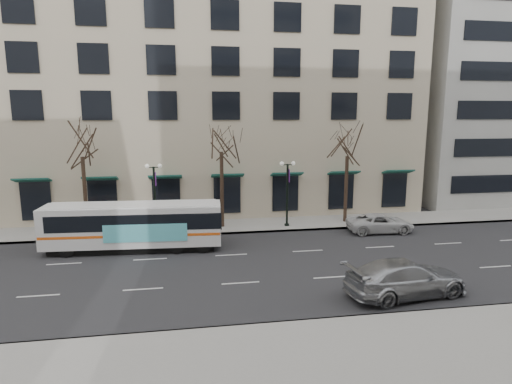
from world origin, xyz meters
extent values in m
plane|color=black|center=(0.00, 0.00, 0.00)|extent=(160.00, 160.00, 0.00)
cube|color=gray|center=(5.00, 9.00, 0.07)|extent=(80.00, 4.00, 0.15)
cube|color=#BCAC90|center=(-2.00, 21.00, 12.00)|extent=(40.00, 20.00, 24.00)
cube|color=#999993|center=(32.00, 21.00, 17.50)|extent=(25.00, 20.00, 35.00)
cylinder|color=black|center=(-10.00, 8.80, 2.87)|extent=(0.28, 0.28, 5.74)
cylinder|color=black|center=(0.00, 8.80, 2.97)|extent=(0.28, 0.28, 5.95)
cylinder|color=black|center=(10.00, 8.80, 2.73)|extent=(0.28, 0.28, 5.46)
cylinder|color=black|center=(-5.00, 8.20, 2.50)|extent=(0.16, 0.16, 5.00)
cylinder|color=black|center=(-5.00, 8.20, 0.15)|extent=(0.36, 0.36, 0.30)
cube|color=black|center=(-5.00, 8.20, 4.95)|extent=(0.90, 0.06, 0.06)
sphere|color=silver|center=(-5.45, 8.20, 5.05)|extent=(0.32, 0.32, 0.32)
sphere|color=silver|center=(-4.55, 8.20, 5.05)|extent=(0.32, 0.32, 0.32)
cube|color=#60217E|center=(-4.88, 8.20, 4.10)|extent=(0.04, 0.45, 1.00)
cylinder|color=black|center=(5.00, 8.20, 2.50)|extent=(0.16, 0.16, 5.00)
cylinder|color=black|center=(5.00, 8.20, 0.15)|extent=(0.36, 0.36, 0.30)
cube|color=black|center=(5.00, 8.20, 4.95)|extent=(0.90, 0.06, 0.06)
sphere|color=silver|center=(4.55, 8.20, 5.05)|extent=(0.32, 0.32, 0.32)
sphere|color=silver|center=(5.45, 8.20, 5.05)|extent=(0.32, 0.32, 0.32)
cube|color=#60217E|center=(5.12, 8.20, 4.10)|extent=(0.04, 0.45, 1.00)
cube|color=white|center=(-6.15, 4.38, 1.71)|extent=(11.40, 3.12, 2.58)
cube|color=black|center=(-6.15, 4.38, 0.26)|extent=(10.48, 2.77, 0.42)
cube|color=black|center=(-5.87, 4.37, 2.11)|extent=(10.95, 3.13, 1.03)
cube|color=orange|center=(-6.15, 4.38, 1.27)|extent=(11.29, 3.14, 0.17)
cube|color=#5BCFDD|center=(-5.29, 3.08, 1.46)|extent=(5.16, 0.37, 1.13)
cube|color=white|center=(-6.15, 4.38, 3.03)|extent=(10.82, 2.84, 0.08)
cylinder|color=black|center=(-10.15, 3.54, 0.47)|extent=(0.95, 0.32, 0.94)
cylinder|color=black|center=(-10.02, 5.70, 0.47)|extent=(0.95, 0.32, 0.94)
cylinder|color=black|center=(-3.40, 3.13, 0.47)|extent=(0.95, 0.32, 0.94)
cylinder|color=black|center=(-3.27, 5.29, 0.47)|extent=(0.95, 0.32, 0.94)
cylinder|color=black|center=(-1.71, 3.03, 0.47)|extent=(0.95, 0.32, 0.94)
cylinder|color=black|center=(-1.58, 5.19, 0.47)|extent=(0.95, 0.32, 0.94)
imported|color=#9FA1A6|center=(7.80, -5.10, 0.89)|extent=(6.40, 3.31, 1.78)
imported|color=silver|center=(11.63, 5.80, 0.69)|extent=(5.07, 2.55, 1.38)
camera|label=1|loc=(-2.63, -23.44, 8.82)|focal=30.00mm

